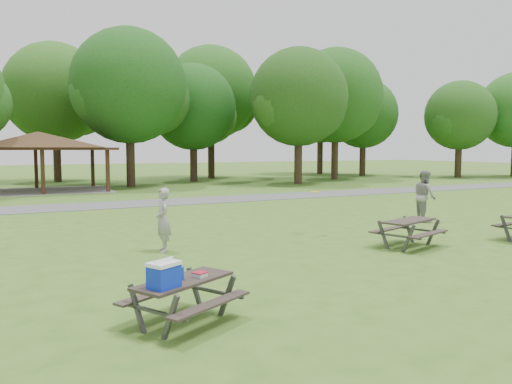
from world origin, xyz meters
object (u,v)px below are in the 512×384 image
object	(u,v)px
picnic_table_middle	(409,226)
frisbee_catcher	(425,196)
frisbee_thrower	(163,220)
picnic_table_near	(178,284)

from	to	relation	value
picnic_table_middle	frisbee_catcher	world-z (taller)	frisbee_catcher
picnic_table_middle	frisbee_thrower	size ratio (longest dim) A/B	1.26
frisbee_catcher	frisbee_thrower	bearing A→B (deg)	115.70
picnic_table_middle	frisbee_catcher	distance (m)	5.19
picnic_table_near	frisbee_thrower	size ratio (longest dim) A/B	1.24
picnic_table_near	frisbee_catcher	size ratio (longest dim) A/B	1.08
picnic_table_middle	frisbee_catcher	bearing A→B (deg)	39.35
frisbee_thrower	frisbee_catcher	distance (m)	10.20
picnic_table_near	frisbee_catcher	distance (m)	13.21
picnic_table_near	frisbee_catcher	bearing A→B (deg)	28.36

